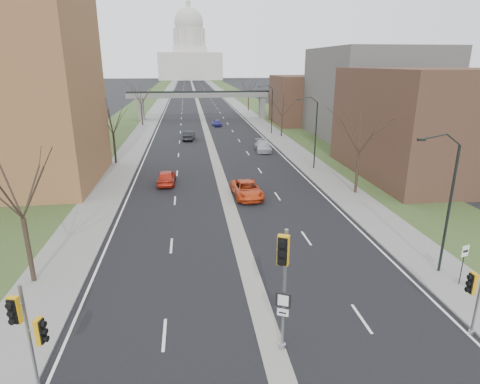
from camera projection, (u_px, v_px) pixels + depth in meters
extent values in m
plane|color=black|center=(274.00, 354.00, 18.10)|extent=(700.00, 700.00, 0.00)
cube|color=black|center=(196.00, 96.00, 159.68)|extent=(20.00, 600.00, 0.01)
cube|color=gray|center=(196.00, 96.00, 159.68)|extent=(1.20, 600.00, 0.02)
cube|color=gray|center=(226.00, 95.00, 161.12)|extent=(4.00, 600.00, 0.12)
cube|color=gray|center=(165.00, 96.00, 158.20)|extent=(4.00, 600.00, 0.12)
cube|color=#2A3F1D|center=(241.00, 95.00, 161.85)|extent=(8.00, 600.00, 0.10)
cube|color=#2A3F1D|center=(150.00, 96.00, 157.47)|extent=(8.00, 600.00, 0.10)
cube|color=#513526|center=(431.00, 123.00, 45.61)|extent=(16.00, 20.00, 12.00)
cube|color=#625F5A|center=(373.00, 94.00, 68.29)|extent=(18.00, 22.00, 15.00)
cube|color=#513526|center=(308.00, 100.00, 85.31)|extent=(14.00, 14.00, 10.00)
cube|color=slate|center=(141.00, 109.00, 91.14)|extent=(1.20, 2.50, 5.00)
cube|color=slate|center=(262.00, 108.00, 94.55)|extent=(1.20, 2.50, 5.00)
cube|color=slate|center=(202.00, 95.00, 91.92)|extent=(34.00, 3.00, 1.00)
cube|color=black|center=(202.00, 92.00, 91.70)|extent=(34.00, 0.15, 0.50)
cube|color=beige|center=(190.00, 66.00, 317.06)|extent=(48.00, 42.00, 20.00)
cube|color=beige|center=(190.00, 50.00, 313.37)|extent=(26.00, 26.00, 5.00)
cylinder|color=beige|center=(189.00, 38.00, 310.61)|extent=(22.00, 22.00, 14.00)
sphere|color=beige|center=(189.00, 23.00, 307.23)|extent=(22.00, 22.00, 22.00)
cylinder|color=beige|center=(188.00, 6.00, 303.70)|extent=(3.60, 3.60, 4.50)
cylinder|color=black|center=(449.00, 211.00, 23.94)|extent=(0.16, 0.16, 8.00)
cube|color=black|center=(423.00, 140.00, 22.32)|extent=(0.45, 0.18, 0.14)
cylinder|color=black|center=(316.00, 136.00, 48.48)|extent=(0.16, 0.16, 8.00)
cube|color=black|center=(299.00, 99.00, 46.86)|extent=(0.45, 0.18, 0.14)
cylinder|color=black|center=(272.00, 111.00, 73.02)|extent=(0.16, 0.16, 8.00)
cube|color=black|center=(260.00, 87.00, 71.40)|extent=(0.45, 0.18, 0.14)
cylinder|color=#382B21|center=(29.00, 250.00, 23.42)|extent=(0.28, 0.28, 4.00)
cylinder|color=#382B21|center=(115.00, 149.00, 51.77)|extent=(0.28, 0.28, 3.75)
cylinder|color=#382B21|center=(142.00, 115.00, 83.78)|extent=(0.28, 0.28, 4.25)
cylinder|color=#382B21|center=(357.00, 173.00, 39.80)|extent=(0.28, 0.28, 4.00)
cylinder|color=#382B21|center=(282.00, 126.00, 71.02)|extent=(0.28, 0.28, 3.50)
cylinder|color=#382B21|center=(248.00, 103.00, 108.66)|extent=(0.28, 0.28, 4.25)
cylinder|color=gray|center=(30.00, 340.00, 15.35)|extent=(0.13, 0.13, 4.83)
cube|color=orange|center=(15.00, 310.00, 14.40)|extent=(0.47, 0.45, 1.07)
cube|color=orange|center=(39.00, 331.00, 15.16)|extent=(0.45, 0.47, 1.07)
cylinder|color=gray|center=(284.00, 292.00, 17.59)|extent=(0.16, 0.16, 5.94)
cylinder|color=gray|center=(282.00, 346.00, 18.47)|extent=(0.32, 0.32, 0.23)
cube|color=orange|center=(283.00, 250.00, 16.37)|extent=(0.63, 0.62, 1.31)
cube|color=black|center=(284.00, 298.00, 17.70)|extent=(0.64, 0.33, 0.69)
cube|color=silver|center=(283.00, 311.00, 17.89)|extent=(0.49, 0.26, 0.34)
cylinder|color=gray|center=(480.00, 291.00, 18.76)|extent=(0.13, 0.13, 4.73)
cylinder|color=gray|center=(471.00, 332.00, 19.46)|extent=(0.25, 0.25, 0.18)
cube|color=orange|center=(473.00, 283.00, 18.56)|extent=(0.37, 0.39, 1.05)
cylinder|color=black|center=(462.00, 268.00, 23.29)|extent=(0.06, 0.06, 2.16)
cube|color=silver|center=(465.00, 251.00, 22.96)|extent=(0.53, 0.18, 0.69)
imported|color=red|center=(166.00, 177.00, 43.28)|extent=(1.99, 4.70, 1.59)
imported|color=black|center=(189.00, 135.00, 68.18)|extent=(2.18, 4.87, 1.55)
imported|color=#C43B14|center=(247.00, 189.00, 39.13)|extent=(2.87, 5.71, 1.55)
imported|color=#A6A5AD|center=(263.00, 146.00, 59.56)|extent=(2.41, 5.33, 1.52)
imported|color=navy|center=(217.00, 123.00, 83.20)|extent=(2.01, 4.09, 1.34)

